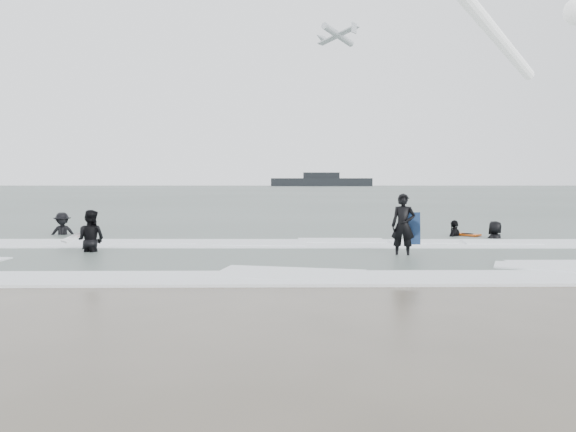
{
  "coord_description": "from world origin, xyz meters",
  "views": [
    {
      "loc": [
        0.07,
        -13.41,
        2.34
      ],
      "look_at": [
        0.0,
        5.0,
        1.1
      ],
      "focal_mm": 35.0,
      "sensor_mm": 36.0,
      "label": 1
    }
  ],
  "objects_px": {
    "surfer_breaker": "(63,236)",
    "vessel_horizon": "(321,181)",
    "surfer_wading": "(91,253)",
    "surfer_right_far": "(495,240)",
    "airshow_jet": "(464,22)",
    "surfer_right_near": "(455,237)",
    "surfer_centre": "(403,257)"
  },
  "relations": [
    {
      "from": "surfer_centre",
      "to": "surfer_right_near",
      "type": "bearing_deg",
      "value": 77.9
    },
    {
      "from": "surfer_right_near",
      "to": "surfer_right_far",
      "type": "xyz_separation_m",
      "value": [
        1.3,
        -0.83,
        0.0
      ]
    },
    {
      "from": "surfer_wading",
      "to": "surfer_breaker",
      "type": "height_order",
      "value": "surfer_wading"
    },
    {
      "from": "surfer_wading",
      "to": "surfer_right_near",
      "type": "xyz_separation_m",
      "value": [
        12.8,
        4.75,
        0.0
      ]
    },
    {
      "from": "surfer_right_far",
      "to": "airshow_jet",
      "type": "xyz_separation_m",
      "value": [
        10.45,
        38.79,
        18.67
      ]
    },
    {
      "from": "surfer_centre",
      "to": "surfer_right_far",
      "type": "height_order",
      "value": "surfer_centre"
    },
    {
      "from": "surfer_breaker",
      "to": "surfer_right_near",
      "type": "xyz_separation_m",
      "value": [
        15.76,
        -0.34,
        0.0
      ]
    },
    {
      "from": "surfer_breaker",
      "to": "vessel_horizon",
      "type": "distance_m",
      "value": 141.75
    },
    {
      "from": "surfer_breaker",
      "to": "vessel_horizon",
      "type": "xyz_separation_m",
      "value": [
        18.26,
        140.56,
        1.47
      ]
    },
    {
      "from": "surfer_wading",
      "to": "surfer_right_near",
      "type": "relative_size",
      "value": 1.04
    },
    {
      "from": "surfer_right_near",
      "to": "airshow_jet",
      "type": "distance_m",
      "value": 43.91
    },
    {
      "from": "surfer_centre",
      "to": "surfer_breaker",
      "type": "relative_size",
      "value": 1.05
    },
    {
      "from": "surfer_breaker",
      "to": "surfer_right_far",
      "type": "bearing_deg",
      "value": -21.64
    },
    {
      "from": "surfer_right_near",
      "to": "vessel_horizon",
      "type": "distance_m",
      "value": 140.93
    },
    {
      "from": "surfer_centre",
      "to": "surfer_wading",
      "type": "height_order",
      "value": "surfer_centre"
    },
    {
      "from": "airshow_jet",
      "to": "vessel_horizon",
      "type": "bearing_deg",
      "value": 95.13
    },
    {
      "from": "surfer_wading",
      "to": "surfer_right_far",
      "type": "distance_m",
      "value": 14.63
    },
    {
      "from": "surfer_centre",
      "to": "vessel_horizon",
      "type": "height_order",
      "value": "vessel_horizon"
    },
    {
      "from": "airshow_jet",
      "to": "surfer_wading",
      "type": "bearing_deg",
      "value": -119.89
    },
    {
      "from": "surfer_centre",
      "to": "surfer_right_far",
      "type": "relative_size",
      "value": 1.03
    },
    {
      "from": "surfer_right_near",
      "to": "surfer_right_far",
      "type": "relative_size",
      "value": 0.99
    },
    {
      "from": "surfer_right_far",
      "to": "vessel_horizon",
      "type": "distance_m",
      "value": 141.75
    },
    {
      "from": "surfer_centre",
      "to": "surfer_right_near",
      "type": "height_order",
      "value": "surfer_centre"
    },
    {
      "from": "surfer_wading",
      "to": "airshow_jet",
      "type": "bearing_deg",
      "value": -108.74
    },
    {
      "from": "surfer_breaker",
      "to": "airshow_jet",
      "type": "height_order",
      "value": "airshow_jet"
    },
    {
      "from": "surfer_centre",
      "to": "airshow_jet",
      "type": "relative_size",
      "value": 0.05
    },
    {
      "from": "vessel_horizon",
      "to": "airshow_jet",
      "type": "xyz_separation_m",
      "value": [
        9.25,
        -102.94,
        17.2
      ]
    },
    {
      "from": "surfer_wading",
      "to": "vessel_horizon",
      "type": "xyz_separation_m",
      "value": [
        15.3,
        145.65,
        1.47
      ]
    },
    {
      "from": "surfer_breaker",
      "to": "vessel_horizon",
      "type": "bearing_deg",
      "value": 64.89
    },
    {
      "from": "surfer_right_far",
      "to": "surfer_breaker",
      "type": "bearing_deg",
      "value": -54.08
    },
    {
      "from": "surfer_right_near",
      "to": "vessel_horizon",
      "type": "relative_size",
      "value": 0.06
    },
    {
      "from": "surfer_centre",
      "to": "surfer_wading",
      "type": "distance_m",
      "value": 9.65
    }
  ]
}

